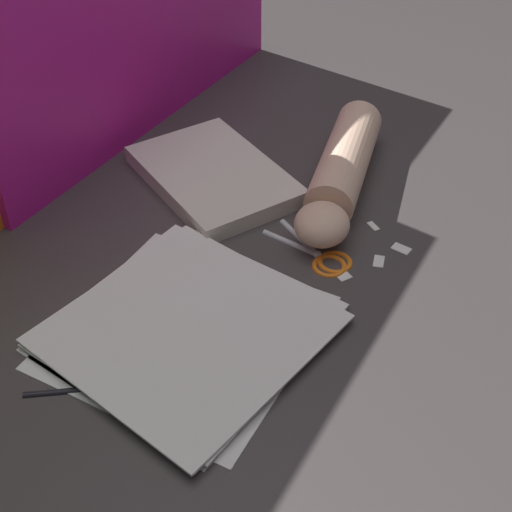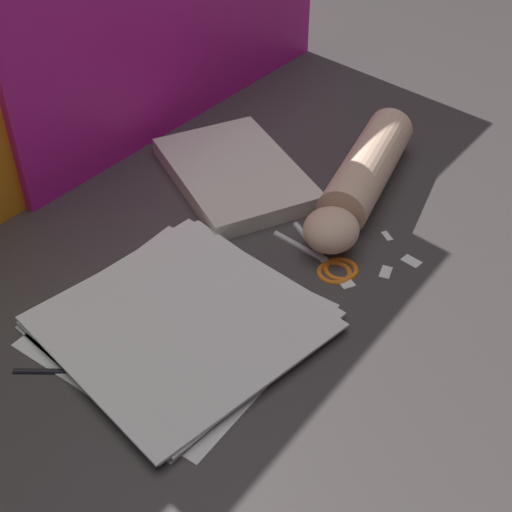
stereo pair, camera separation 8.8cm
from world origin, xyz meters
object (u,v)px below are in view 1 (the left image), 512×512
at_px(scissors, 320,254).
at_px(paper_stack, 188,328).
at_px(hand_forearm, 341,172).
at_px(book_closed, 214,176).

bearing_deg(scissors, paper_stack, 163.67).
height_order(paper_stack, scissors, paper_stack).
bearing_deg(scissors, hand_forearm, 19.12).
height_order(paper_stack, hand_forearm, hand_forearm).
distance_m(book_closed, hand_forearm, 0.20).
relative_size(paper_stack, scissors, 2.18).
bearing_deg(hand_forearm, paper_stack, 178.48).
distance_m(paper_stack, hand_forearm, 0.37).
height_order(book_closed, hand_forearm, hand_forearm).
distance_m(paper_stack, book_closed, 0.33).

